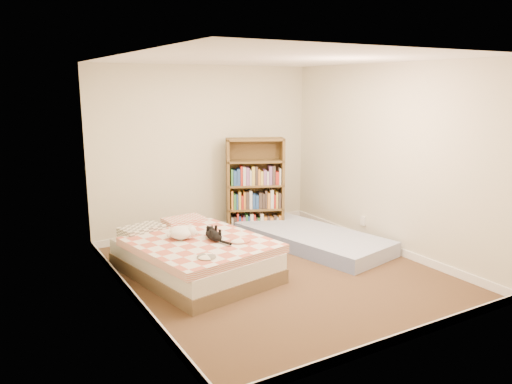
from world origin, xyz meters
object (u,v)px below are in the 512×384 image
black_cat (213,235)px  white_dog (182,232)px  bed (193,255)px  bookshelf (254,197)px  floor_mattress (312,239)px

black_cat → white_dog: bearing=159.1°
bed → white_dog: size_ratio=5.93×
bed → white_dog: white_dog is taller
black_cat → white_dog: (-0.31, 0.20, 0.02)m
bed → bookshelf: size_ratio=1.44×
black_cat → floor_mattress: bearing=23.1°
black_cat → white_dog: white_dog is taller
white_dog → black_cat: bearing=-42.5°
floor_mattress → black_cat: bearing=178.6°
bookshelf → black_cat: bearing=-111.5°
white_dog → bookshelf: bearing=25.6°
floor_mattress → white_dog: (-1.99, -0.13, 0.42)m
black_cat → bed: bearing=147.2°
bed → bookshelf: (1.52, 1.17, 0.31)m
bookshelf → black_cat: (-1.34, -1.35, -0.03)m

